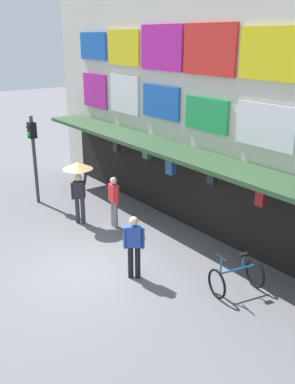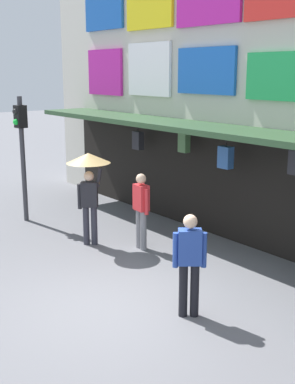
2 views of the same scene
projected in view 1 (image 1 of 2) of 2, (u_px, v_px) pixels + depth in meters
name	position (u px, v px, depth m)	size (l,w,h in m)	color
ground_plane	(91.00, 270.00, 11.47)	(80.00, 80.00, 0.00)	slate
shopfront	(222.00, 103.00, 12.68)	(18.00, 2.60, 8.00)	beige
traffic_light_near	(33.00, 146.00, 15.42)	(0.29, 0.33, 3.20)	#38383D
bicycle_parked	(236.00, 277.00, 10.36)	(0.94, 1.28, 1.05)	black
pedestrian_in_white	(134.00, 244.00, 10.80)	(0.39, 0.44, 1.68)	black
pedestrian_in_yellow	(114.00, 199.00, 13.75)	(0.53, 0.25, 1.68)	gray
pedestrian_with_umbrella	(78.00, 175.00, 13.80)	(0.96, 0.96, 2.08)	#2D2D38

